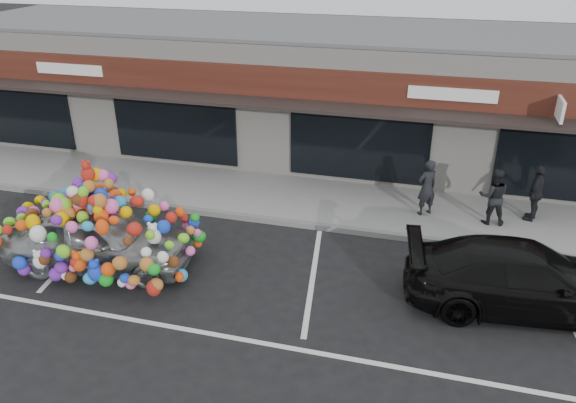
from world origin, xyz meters
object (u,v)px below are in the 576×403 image
(pedestrian_a, at_px, (427,187))
(pedestrian_b, at_px, (493,196))
(toy_car, at_px, (98,231))
(black_sedan, at_px, (524,278))
(pedestrian_c, at_px, (536,193))

(pedestrian_a, relative_size, pedestrian_b, 1.02)
(toy_car, bearing_deg, black_sedan, -91.80)
(black_sedan, relative_size, pedestrian_b, 3.16)
(toy_car, height_order, pedestrian_b, toy_car)
(toy_car, xyz_separation_m, pedestrian_b, (8.96, 4.34, 0.01))
(toy_car, height_order, black_sedan, toy_car)
(black_sedan, xyz_separation_m, pedestrian_b, (-0.44, 3.52, 0.21))
(toy_car, bearing_deg, pedestrian_c, -71.10)
(pedestrian_c, bearing_deg, pedestrian_a, -59.48)
(toy_car, xyz_separation_m, pedestrian_c, (10.06, 4.85, 0.02))
(toy_car, height_order, pedestrian_a, toy_car)
(pedestrian_a, height_order, pedestrian_b, pedestrian_a)
(pedestrian_a, xyz_separation_m, pedestrian_b, (1.71, -0.09, -0.02))
(pedestrian_c, bearing_deg, toy_car, -42.10)
(pedestrian_b, height_order, pedestrian_c, pedestrian_c)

